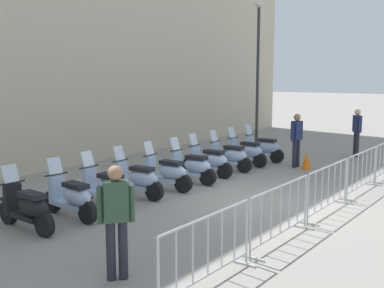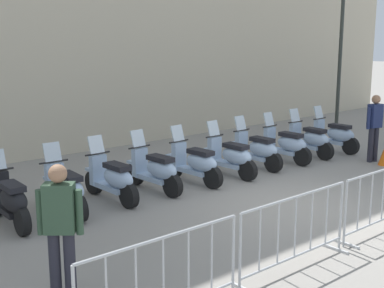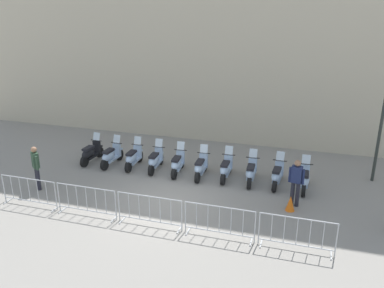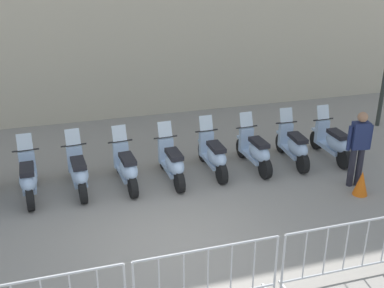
# 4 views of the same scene
# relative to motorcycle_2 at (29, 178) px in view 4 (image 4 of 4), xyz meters

# --- Properties ---
(ground_plane) EXTENTS (120.00, 120.00, 0.00)m
(ground_plane) POSITION_rel_motorcycle_2_xyz_m (2.12, -2.93, -0.45)
(ground_plane) COLOR gray
(motorcycle_2) EXTENTS (0.61, 1.72, 1.24)m
(motorcycle_2) POSITION_rel_motorcycle_2_xyz_m (0.00, 0.00, 0.00)
(motorcycle_2) COLOR black
(motorcycle_2) RESTS_ON ground
(motorcycle_3) EXTENTS (0.58, 1.73, 1.24)m
(motorcycle_3) POSITION_rel_motorcycle_2_xyz_m (1.01, -0.17, 0.00)
(motorcycle_3) COLOR black
(motorcycle_3) RESTS_ON ground
(motorcycle_4) EXTENTS (0.56, 1.73, 1.24)m
(motorcycle_4) POSITION_rel_motorcycle_2_xyz_m (2.02, -0.41, 0.00)
(motorcycle_4) COLOR black
(motorcycle_4) RESTS_ON ground
(motorcycle_5) EXTENTS (0.60, 1.72, 1.24)m
(motorcycle_5) POSITION_rel_motorcycle_2_xyz_m (3.02, -0.63, 0.00)
(motorcycle_5) COLOR black
(motorcycle_5) RESTS_ON ground
(motorcycle_6) EXTENTS (0.62, 1.72, 1.24)m
(motorcycle_6) POSITION_rel_motorcycle_2_xyz_m (4.05, -0.67, 0.00)
(motorcycle_6) COLOR black
(motorcycle_6) RESTS_ON ground
(motorcycle_7) EXTENTS (0.59, 1.72, 1.24)m
(motorcycle_7) POSITION_rel_motorcycle_2_xyz_m (5.06, -0.88, 0.00)
(motorcycle_7) COLOR black
(motorcycle_7) RESTS_ON ground
(motorcycle_8) EXTENTS (0.70, 1.71, 1.24)m
(motorcycle_8) POSITION_rel_motorcycle_2_xyz_m (6.06, -1.04, 0.00)
(motorcycle_8) COLOR black
(motorcycle_8) RESTS_ON ground
(motorcycle_9) EXTENTS (0.63, 1.72, 1.24)m
(motorcycle_9) POSITION_rel_motorcycle_2_xyz_m (7.07, -1.27, 0.00)
(motorcycle_9) COLOR black
(motorcycle_9) RESTS_ON ground
(barrier_segment_2) EXTENTS (2.17, 0.76, 1.07)m
(barrier_segment_2) POSITION_rel_motorcycle_2_xyz_m (1.85, -4.60, 0.07)
(barrier_segment_2) COLOR #B2B5B7
(barrier_segment_2) RESTS_ON ground
(barrier_segment_3) EXTENTS (2.17, 0.76, 1.07)m
(barrier_segment_3) POSITION_rel_motorcycle_2_xyz_m (4.10, -4.97, 0.07)
(barrier_segment_3) COLOR #B2B5B7
(barrier_segment_3) RESTS_ON ground
(officer_mid_plaza) EXTENTS (0.53, 0.32, 1.73)m
(officer_mid_plaza) POSITION_rel_motorcycle_2_xyz_m (6.58, -2.58, 0.53)
(officer_mid_plaza) COLOR #23232D
(officer_mid_plaza) RESTS_ON ground
(traffic_cone) EXTENTS (0.32, 0.32, 0.55)m
(traffic_cone) POSITION_rel_motorcycle_2_xyz_m (6.41, -2.97, -0.18)
(traffic_cone) COLOR orange
(traffic_cone) RESTS_ON ground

